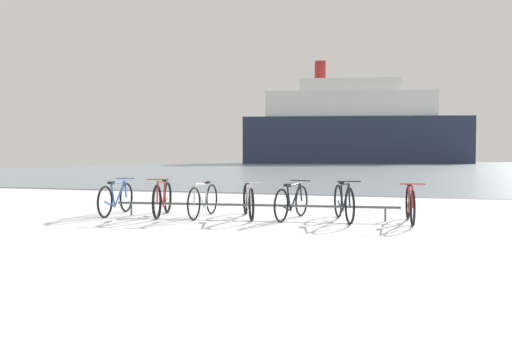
{
  "coord_description": "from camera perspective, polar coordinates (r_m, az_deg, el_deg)",
  "views": [
    {
      "loc": [
        1.7,
        -5.41,
        1.3
      ],
      "look_at": [
        -1.53,
        5.63,
        0.95
      ],
      "focal_mm": 31.99,
      "sensor_mm": 36.0,
      "label": 1
    }
  ],
  "objects": [
    {
      "name": "bicycle_4",
      "position": [
        9.54,
        4.53,
        -3.92
      ],
      "size": [
        0.5,
        1.72,
        0.79
      ],
      "color": "black",
      "rests_on": "ground"
    },
    {
      "name": "bicycle_2",
      "position": [
        9.9,
        -6.61,
        -3.69
      ],
      "size": [
        0.46,
        1.75,
        0.81
      ],
      "color": "black",
      "rests_on": "ground"
    },
    {
      "name": "bicycle_6",
      "position": [
        9.48,
        18.71,
        -4.04
      ],
      "size": [
        0.46,
        1.64,
        0.8
      ],
      "color": "black",
      "rests_on": "ground"
    },
    {
      "name": "bicycle_0",
      "position": [
        10.68,
        -17.07,
        -3.37
      ],
      "size": [
        0.46,
        1.76,
        0.81
      ],
      "color": "black",
      "rests_on": "ground"
    },
    {
      "name": "bike_rack",
      "position": [
        9.64,
        -0.46,
        -4.39
      ],
      "size": [
        6.01,
        0.74,
        0.31
      ],
      "color": "#4C5156",
      "rests_on": "ground"
    },
    {
      "name": "ground",
      "position": [
        59.35,
        14.66,
        0.36
      ],
      "size": [
        80.0,
        132.0,
        0.08
      ],
      "color": "silver"
    },
    {
      "name": "bicycle_3",
      "position": [
        9.73,
        -0.97,
        -3.83
      ],
      "size": [
        0.78,
        1.64,
        0.79
      ],
      "color": "black",
      "rests_on": "ground"
    },
    {
      "name": "bicycle_1",
      "position": [
        10.2,
        -11.61,
        -3.49
      ],
      "size": [
        0.61,
        1.74,
        0.84
      ],
      "color": "black",
      "rests_on": "ground"
    },
    {
      "name": "bicycle_5",
      "position": [
        9.42,
        10.9,
        -3.93
      ],
      "size": [
        0.65,
        1.65,
        0.83
      ],
      "color": "black",
      "rests_on": "ground"
    },
    {
      "name": "ferry_ship",
      "position": [
        93.58,
        11.77,
        5.07
      ],
      "size": [
        44.81,
        21.59,
        20.42
      ],
      "color": "#232D47",
      "rests_on": "ground"
    }
  ]
}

